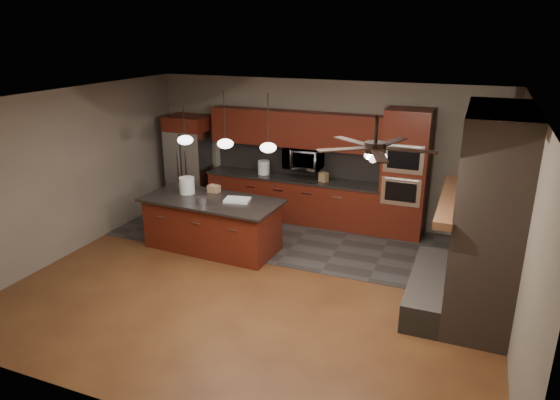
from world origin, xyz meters
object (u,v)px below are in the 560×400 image
at_px(microwave, 303,158).
at_px(oven_tower, 404,174).
at_px(refrigerator, 190,162).
at_px(paint_can, 202,200).
at_px(counter_box, 324,177).
at_px(cardboard_box, 214,189).
at_px(kitchen_island, 212,224).
at_px(white_bucket, 187,185).
at_px(paint_tray, 237,200).
at_px(counter_bucket, 264,168).

bearing_deg(microwave, oven_tower, -1.66).
xyz_separation_m(refrigerator, paint_can, (1.47, -2.03, -0.02)).
bearing_deg(counter_box, cardboard_box, -116.00).
xyz_separation_m(kitchen_island, white_bucket, (-0.56, 0.14, 0.60)).
bearing_deg(kitchen_island, oven_tower, 34.80).
bearing_deg(cardboard_box, kitchen_island, -59.34).
bearing_deg(paint_tray, microwave, 61.96).
bearing_deg(paint_tray, counter_bucket, 87.80).
distance_m(paint_tray, counter_box, 2.00).
relative_size(oven_tower, white_bucket, 8.13).
height_order(paint_can, cardboard_box, cardboard_box).
bearing_deg(white_bucket, paint_can, -36.29).
distance_m(refrigerator, paint_tray, 2.59).
bearing_deg(counter_bucket, refrigerator, -177.23).
bearing_deg(paint_tray, kitchen_island, 178.55).
bearing_deg(cardboard_box, paint_tray, -16.31).
bearing_deg(refrigerator, counter_bucket, 2.77).
height_order(refrigerator, paint_can, refrigerator).
distance_m(kitchen_island, white_bucket, 0.83).
xyz_separation_m(cardboard_box, counter_box, (1.62, 1.44, 0.00)).
relative_size(paint_tray, counter_bucket, 1.56).
bearing_deg(counter_box, kitchen_island, -106.85).
relative_size(refrigerator, kitchen_island, 0.81).
relative_size(oven_tower, refrigerator, 1.19).
height_order(oven_tower, cardboard_box, oven_tower).
distance_m(kitchen_island, cardboard_box, 0.65).
relative_size(refrigerator, paint_tray, 4.69).
bearing_deg(refrigerator, oven_tower, 0.94).
bearing_deg(oven_tower, paint_tray, -145.02).
bearing_deg(microwave, counter_box, -12.45).
relative_size(kitchen_island, paint_can, 14.21).
height_order(paint_tray, counter_bucket, counter_bucket).
bearing_deg(oven_tower, microwave, 178.34).
bearing_deg(white_bucket, counter_box, 39.43).
relative_size(microwave, counter_box, 4.09).
relative_size(paint_tray, counter_box, 2.38).
height_order(white_bucket, counter_box, white_bucket).
bearing_deg(white_bucket, oven_tower, 25.73).
distance_m(oven_tower, counter_box, 1.54).
bearing_deg(refrigerator, microwave, 2.99).
bearing_deg(paint_tray, paint_can, -156.99).
xyz_separation_m(white_bucket, cardboard_box, (0.41, 0.23, -0.08)).
xyz_separation_m(white_bucket, counter_box, (2.03, 1.67, -0.08)).
height_order(refrigerator, counter_bucket, refrigerator).
height_order(paint_can, paint_tray, paint_can).
relative_size(refrigerator, white_bucket, 6.84).
bearing_deg(cardboard_box, microwave, 61.73).
bearing_deg(oven_tower, refrigerator, -179.06).
bearing_deg(microwave, white_bucket, -131.72).
xyz_separation_m(oven_tower, counter_bucket, (-2.81, 0.01, -0.15)).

